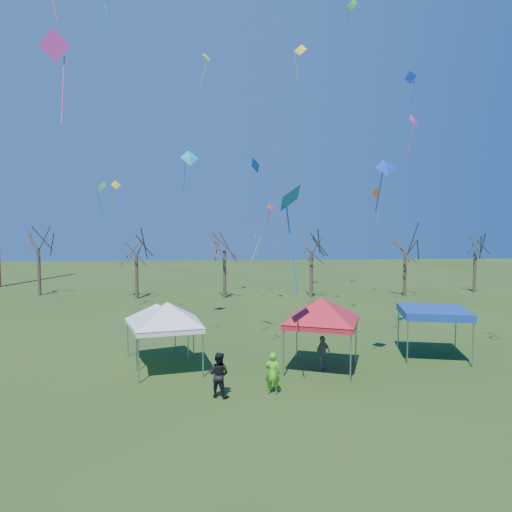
{
  "coord_description": "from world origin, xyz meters",
  "views": [
    {
      "loc": [
        -2.67,
        -19.4,
        7.16
      ],
      "look_at": [
        -0.96,
        3.0,
        5.57
      ],
      "focal_mm": 32.0,
      "sensor_mm": 36.0,
      "label": 1
    }
  ],
  "objects_px": {
    "tree_2": "(224,233)",
    "person_dark": "(219,375)",
    "tree_0": "(38,231)",
    "tree_4": "(406,235)",
    "tent_white_mid": "(168,307)",
    "person_grey": "(323,353)",
    "tent_red": "(322,302)",
    "tent_blue": "(434,312)",
    "person_green": "(273,373)",
    "tree_3": "(312,235)",
    "tree_1": "(136,238)",
    "tent_white_west": "(157,308)",
    "tree_5": "(476,238)"
  },
  "relations": [
    {
      "from": "tree_1",
      "to": "tree_0",
      "type": "bearing_deg",
      "value": 164.82
    },
    {
      "from": "person_dark",
      "to": "tree_0",
      "type": "bearing_deg",
      "value": -33.19
    },
    {
      "from": "tree_2",
      "to": "tent_blue",
      "type": "distance_m",
      "value": 23.56
    },
    {
      "from": "tent_white_mid",
      "to": "tent_red",
      "type": "height_order",
      "value": "tent_red"
    },
    {
      "from": "tree_2",
      "to": "person_grey",
      "type": "distance_m",
      "value": 23.4
    },
    {
      "from": "tree_4",
      "to": "person_grey",
      "type": "bearing_deg",
      "value": -120.92
    },
    {
      "from": "tree_0",
      "to": "tent_white_west",
      "type": "height_order",
      "value": "tree_0"
    },
    {
      "from": "tent_blue",
      "to": "tent_white_west",
      "type": "bearing_deg",
      "value": 178.13
    },
    {
      "from": "tree_1",
      "to": "tree_3",
      "type": "height_order",
      "value": "tree_3"
    },
    {
      "from": "tent_white_west",
      "to": "tent_blue",
      "type": "xyz_separation_m",
      "value": [
        14.69,
        -0.48,
        -0.37
      ]
    },
    {
      "from": "tree_3",
      "to": "tree_4",
      "type": "relative_size",
      "value": 1.0
    },
    {
      "from": "tree_4",
      "to": "person_grey",
      "type": "xyz_separation_m",
      "value": [
        -13.13,
        -21.92,
        -5.19
      ]
    },
    {
      "from": "tent_white_west",
      "to": "person_dark",
      "type": "height_order",
      "value": "tent_white_west"
    },
    {
      "from": "tree_3",
      "to": "person_dark",
      "type": "xyz_separation_m",
      "value": [
        -8.84,
        -24.94,
        -5.14
      ]
    },
    {
      "from": "person_green",
      "to": "person_dark",
      "type": "xyz_separation_m",
      "value": [
        -2.26,
        -0.18,
        0.06
      ]
    },
    {
      "from": "tree_1",
      "to": "tent_white_mid",
      "type": "distance_m",
      "value": 22.79
    },
    {
      "from": "tent_red",
      "to": "person_green",
      "type": "bearing_deg",
      "value": -132.49
    },
    {
      "from": "tree_1",
      "to": "person_green",
      "type": "xyz_separation_m",
      "value": [
        10.22,
        -25.37,
        -4.91
      ]
    },
    {
      "from": "person_dark",
      "to": "tree_5",
      "type": "bearing_deg",
      "value": -110.26
    },
    {
      "from": "tree_2",
      "to": "person_grey",
      "type": "height_order",
      "value": "tree_2"
    },
    {
      "from": "tent_white_mid",
      "to": "person_green",
      "type": "xyz_separation_m",
      "value": [
        4.73,
        -3.41,
        -2.26
      ]
    },
    {
      "from": "tree_0",
      "to": "tree_3",
      "type": "bearing_deg",
      "value": -7.08
    },
    {
      "from": "tree_4",
      "to": "tent_white_mid",
      "type": "bearing_deg",
      "value": -134.07
    },
    {
      "from": "tree_0",
      "to": "tree_3",
      "type": "xyz_separation_m",
      "value": [
        26.88,
        -3.34,
        -0.41
      ]
    },
    {
      "from": "person_green",
      "to": "tree_3",
      "type": "bearing_deg",
      "value": -91.41
    },
    {
      "from": "tent_red",
      "to": "tent_white_west",
      "type": "bearing_deg",
      "value": 165.66
    },
    {
      "from": "tree_2",
      "to": "tent_white_mid",
      "type": "xyz_separation_m",
      "value": [
        -2.91,
        -21.69,
        -3.15
      ]
    },
    {
      "from": "tree_1",
      "to": "tent_red",
      "type": "relative_size",
      "value": 1.72
    },
    {
      "from": "tree_1",
      "to": "person_grey",
      "type": "distance_m",
      "value": 26.5
    },
    {
      "from": "tree_2",
      "to": "tree_0",
      "type": "bearing_deg",
      "value": 170.76
    },
    {
      "from": "tent_white_west",
      "to": "tent_white_mid",
      "type": "bearing_deg",
      "value": -65.75
    },
    {
      "from": "tree_1",
      "to": "tent_white_mid",
      "type": "bearing_deg",
      "value": -75.97
    },
    {
      "from": "person_grey",
      "to": "tent_white_mid",
      "type": "bearing_deg",
      "value": -41.92
    },
    {
      "from": "tent_white_west",
      "to": "person_dark",
      "type": "distance_m",
      "value": 6.48
    },
    {
      "from": "tree_2",
      "to": "tent_white_mid",
      "type": "height_order",
      "value": "tree_2"
    },
    {
      "from": "person_grey",
      "to": "person_dark",
      "type": "height_order",
      "value": "person_dark"
    },
    {
      "from": "tent_white_mid",
      "to": "tree_5",
      "type": "bearing_deg",
      "value": 38.87
    },
    {
      "from": "tree_1",
      "to": "person_grey",
      "type": "relative_size",
      "value": 4.36
    },
    {
      "from": "tree_4",
      "to": "person_dark",
      "type": "distance_m",
      "value": 31.25
    },
    {
      "from": "tree_3",
      "to": "person_green",
      "type": "relative_size",
      "value": 4.49
    },
    {
      "from": "tree_3",
      "to": "tent_white_west",
      "type": "height_order",
      "value": "tree_3"
    },
    {
      "from": "tree_2",
      "to": "person_dark",
      "type": "height_order",
      "value": "tree_2"
    },
    {
      "from": "tent_white_west",
      "to": "person_dark",
      "type": "xyz_separation_m",
      "value": [
        3.24,
        -5.29,
        -1.87
      ]
    },
    {
      "from": "tree_2",
      "to": "tree_4",
      "type": "xyz_separation_m",
      "value": [
        17.72,
        -0.38,
        -0.23
      ]
    },
    {
      "from": "tree_2",
      "to": "tree_3",
      "type": "xyz_separation_m",
      "value": [
        8.4,
        -0.33,
        -0.21
      ]
    },
    {
      "from": "tent_red",
      "to": "tree_1",
      "type": "bearing_deg",
      "value": 120.11
    },
    {
      "from": "tree_0",
      "to": "tent_red",
      "type": "relative_size",
      "value": 1.93
    },
    {
      "from": "tree_0",
      "to": "tent_red",
      "type": "bearing_deg",
      "value": -47.44
    },
    {
      "from": "tree_4",
      "to": "tent_blue",
      "type": "height_order",
      "value": "tree_4"
    },
    {
      "from": "tree_1",
      "to": "tent_blue",
      "type": "height_order",
      "value": "tree_1"
    }
  ]
}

